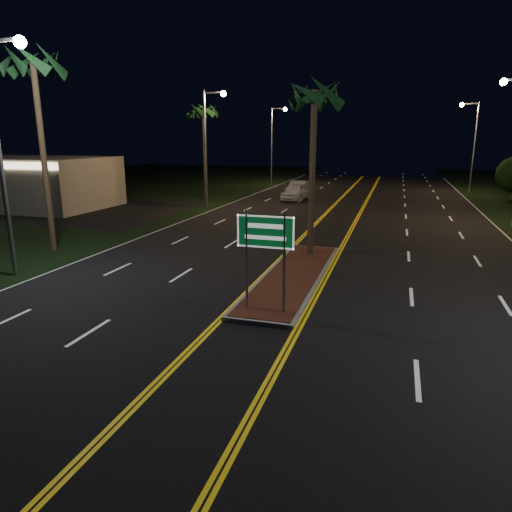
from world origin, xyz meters
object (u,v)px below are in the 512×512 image
at_px(streetlight_left_far, 275,137).
at_px(palm_median, 315,95).
at_px(median_island, 294,276).
at_px(commercial_building, 18,182).
at_px(palm_left_near, 33,65).
at_px(streetlight_left_near, 5,133).
at_px(car_far, 298,187).
at_px(palm_left_far, 204,111).
at_px(car_near, 296,190).
at_px(highway_sign, 265,241).
at_px(streetlight_left_mid, 210,136).
at_px(streetlight_right_far, 471,136).

xyz_separation_m(streetlight_left_far, palm_median, (10.61, -33.50, 1.62)).
xyz_separation_m(median_island, commercial_building, (-26.00, 12.99, 1.92)).
relative_size(streetlight_left_far, palm_left_near, 0.92).
relative_size(median_island, streetlight_left_near, 1.14).
distance_m(median_island, commercial_building, 29.13).
xyz_separation_m(commercial_building, car_far, (20.58, 13.50, -1.16)).
xyz_separation_m(median_island, palm_left_far, (-12.80, 21.00, 7.66)).
distance_m(streetlight_left_near, streetlight_left_far, 40.00).
bearing_deg(streetlight_left_far, palm_median, -72.42).
height_order(streetlight_left_near, car_near, streetlight_left_near).
xyz_separation_m(streetlight_left_far, car_near, (5.56, -13.35, -4.79)).
xyz_separation_m(highway_sign, streetlight_left_mid, (-10.61, 21.20, 3.25)).
bearing_deg(car_far, palm_left_near, -102.67).
distance_m(highway_sign, streetlight_left_mid, 23.93).
xyz_separation_m(highway_sign, car_far, (-5.42, 30.70, -1.56)).
bearing_deg(median_island, palm_left_far, 121.36).
bearing_deg(car_far, palm_median, -73.89).
relative_size(median_island, streetlight_left_far, 1.14).
bearing_deg(palm_median, highway_sign, -90.00).
bearing_deg(palm_left_far, car_far, 36.66).
relative_size(streetlight_left_near, streetlight_left_far, 1.00).
bearing_deg(median_island, palm_left_near, 175.43).
bearing_deg(highway_sign, median_island, 90.00).
relative_size(streetlight_left_mid, palm_median, 1.08).
distance_m(palm_median, car_far, 24.48).
xyz_separation_m(highway_sign, palm_median, (0.00, 7.70, 4.87)).
xyz_separation_m(highway_sign, streetlight_left_far, (-10.61, 41.20, 3.25)).
height_order(streetlight_left_near, streetlight_left_far, same).
height_order(streetlight_right_far, palm_median, streetlight_right_far).
distance_m(highway_sign, palm_left_far, 28.77).
bearing_deg(highway_sign, streetlight_right_far, 74.85).
relative_size(streetlight_left_near, streetlight_left_mid, 1.00).
distance_m(streetlight_left_far, palm_left_near, 36.18).
xyz_separation_m(car_near, car_far, (-0.36, 2.85, -0.02)).
relative_size(streetlight_left_far, palm_left_far, 1.02).
bearing_deg(car_near, median_island, -71.08).
bearing_deg(median_island, highway_sign, -90.00).
relative_size(streetlight_right_far, palm_left_near, 0.92).
bearing_deg(palm_left_near, car_far, 74.48).
height_order(streetlight_left_mid, streetlight_right_far, same).
height_order(car_near, car_far, car_near).
height_order(commercial_building, car_far, commercial_building).
bearing_deg(median_island, streetlight_right_far, 73.13).
bearing_deg(palm_left_near, commercial_building, 138.39).
xyz_separation_m(palm_median, car_near, (-5.06, 20.15, -6.41)).
distance_m(palm_median, palm_left_far, 21.69).
xyz_separation_m(streetlight_left_near, car_near, (5.56, 26.65, -4.79)).
xyz_separation_m(commercial_building, car_near, (20.94, 10.66, -1.14)).
bearing_deg(streetlight_left_near, commercial_building, 133.90).
height_order(commercial_building, palm_left_far, palm_left_far).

